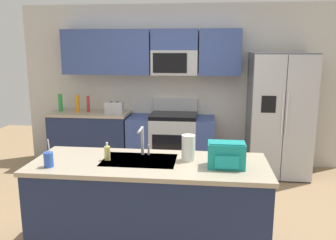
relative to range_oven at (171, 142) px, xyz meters
The scene contains 15 objects.
ground_plane 1.86m from the range_oven, 86.78° to the right, with size 9.00×9.00×0.00m, color #997A56.
kitchen_wall_unit 1.07m from the range_oven, 98.41° to the left, with size 5.20×0.43×2.60m.
back_counter 1.33m from the range_oven, behind, with size 1.28×0.63×0.90m.
range_oven is the anchor object (origin of this frame).
refrigerator 1.71m from the range_oven, ahead, with size 0.90×0.76×1.85m.
island_counter 2.37m from the range_oven, 89.04° to the right, with size 2.16×0.80×0.90m.
toaster 1.06m from the range_oven, behind, with size 0.28×0.16×0.18m.
pepper_mill 1.47m from the range_oven, behind, with size 0.05×0.05×0.26m, color #B2332D.
bottle_orange 1.63m from the range_oven, behind, with size 0.07×0.07×0.28m, color orange.
bottle_green 1.92m from the range_oven, behind, with size 0.07×0.07×0.28m, color green.
sink_faucet 2.27m from the range_oven, 91.41° to the right, with size 0.09×0.21×0.28m.
drink_cup_blue 2.77m from the range_oven, 107.33° to the right, with size 0.08×0.08×0.25m.
soap_dispenser 2.44m from the range_oven, 98.55° to the right, with size 0.06×0.06×0.17m.
paper_towel_roll 2.39m from the range_oven, 80.21° to the right, with size 0.12×0.12×0.24m, color white.
backpack 2.61m from the range_oven, 73.26° to the right, with size 0.32×0.22×0.23m.
Camera 1 is at (0.45, -3.57, 1.93)m, focal length 37.31 mm.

